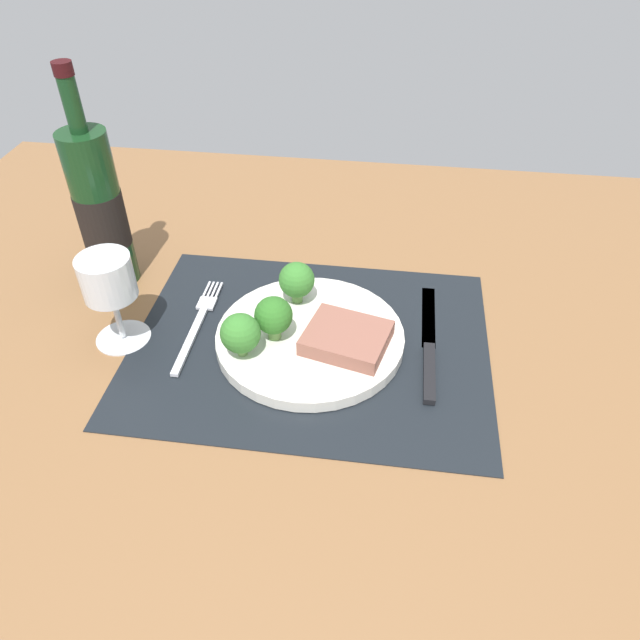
{
  "coord_description": "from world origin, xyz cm",
  "views": [
    {
      "loc": [
        9.09,
        -57.15,
        52.56
      ],
      "look_at": [
        0.92,
        2.75,
        1.9
      ],
      "focal_mm": 33.65,
      "sensor_mm": 36.0,
      "label": 1
    }
  ],
  "objects_px": {
    "steak": "(347,338)",
    "fork": "(198,323)",
    "plate": "(310,338)",
    "wine_glass": "(109,284)",
    "knife": "(429,349)",
    "wine_bottle": "(100,210)"
  },
  "relations": [
    {
      "from": "fork",
      "to": "wine_bottle",
      "type": "height_order",
      "value": "wine_bottle"
    },
    {
      "from": "steak",
      "to": "wine_glass",
      "type": "xyz_separation_m",
      "value": [
        -0.29,
        -0.01,
        0.06
      ]
    },
    {
      "from": "plate",
      "to": "wine_bottle",
      "type": "relative_size",
      "value": 0.78
    },
    {
      "from": "plate",
      "to": "steak",
      "type": "xyz_separation_m",
      "value": [
        0.05,
        -0.01,
        0.02
      ]
    },
    {
      "from": "plate",
      "to": "wine_bottle",
      "type": "height_order",
      "value": "wine_bottle"
    },
    {
      "from": "fork",
      "to": "steak",
      "type": "bearing_deg",
      "value": -6.52
    },
    {
      "from": "wine_bottle",
      "to": "wine_glass",
      "type": "xyz_separation_m",
      "value": [
        0.06,
        -0.13,
        -0.03
      ]
    },
    {
      "from": "steak",
      "to": "fork",
      "type": "relative_size",
      "value": 0.52
    },
    {
      "from": "steak",
      "to": "knife",
      "type": "height_order",
      "value": "steak"
    },
    {
      "from": "plate",
      "to": "wine_glass",
      "type": "relative_size",
      "value": 1.92
    },
    {
      "from": "plate",
      "to": "wine_bottle",
      "type": "bearing_deg",
      "value": 160.81
    },
    {
      "from": "steak",
      "to": "knife",
      "type": "xyz_separation_m",
      "value": [
        0.1,
        0.02,
        -0.02
      ]
    },
    {
      "from": "fork",
      "to": "wine_bottle",
      "type": "bearing_deg",
      "value": 150.14
    },
    {
      "from": "plate",
      "to": "knife",
      "type": "xyz_separation_m",
      "value": [
        0.15,
        0.01,
        -0.0
      ]
    },
    {
      "from": "steak",
      "to": "plate",
      "type": "bearing_deg",
      "value": 162.89
    },
    {
      "from": "wine_glass",
      "to": "wine_bottle",
      "type": "bearing_deg",
      "value": 115.07
    },
    {
      "from": "steak",
      "to": "wine_bottle",
      "type": "height_order",
      "value": "wine_bottle"
    },
    {
      "from": "knife",
      "to": "fork",
      "type": "bearing_deg",
      "value": 175.9
    },
    {
      "from": "plate",
      "to": "knife",
      "type": "height_order",
      "value": "plate"
    },
    {
      "from": "wine_bottle",
      "to": "plate",
      "type": "bearing_deg",
      "value": -19.19
    },
    {
      "from": "plate",
      "to": "steak",
      "type": "bearing_deg",
      "value": -17.11
    },
    {
      "from": "steak",
      "to": "fork",
      "type": "xyz_separation_m",
      "value": [
        -0.2,
        0.03,
        -0.02
      ]
    }
  ]
}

